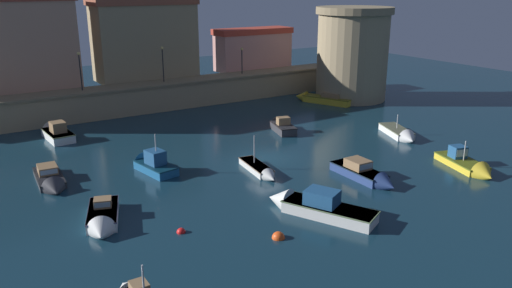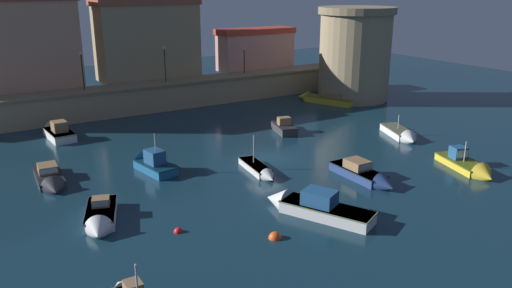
{
  "view_description": "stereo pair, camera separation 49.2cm",
  "coord_description": "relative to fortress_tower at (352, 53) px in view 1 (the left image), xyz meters",
  "views": [
    {
      "loc": [
        -20.94,
        -32.02,
        13.34
      ],
      "look_at": [
        0.0,
        1.37,
        0.78
      ],
      "focal_mm": 35.53,
      "sensor_mm": 36.0,
      "label": 1
    },
    {
      "loc": [
        -20.52,
        -32.28,
        13.34
      ],
      "look_at": [
        0.0,
        1.37,
        0.78
      ],
      "focal_mm": 35.53,
      "sensor_mm": 36.0,
      "label": 2
    }
  ],
  "objects": [
    {
      "name": "quay_lamp_0",
      "position": [
        -29.63,
        7.25,
        0.07
      ],
      "size": [
        0.32,
        0.32,
        3.86
      ],
      "color": "black",
      "rests_on": "quay_wall"
    },
    {
      "name": "quay_wall",
      "position": [
        -20.59,
        7.25,
        -3.93
      ],
      "size": [
        44.59,
        3.45,
        2.98
      ],
      "color": "#9E8966",
      "rests_on": "ground"
    },
    {
      "name": "moored_boat_10",
      "position": [
        -4.42,
        0.14,
        -4.97
      ],
      "size": [
        4.19,
        7.06,
        2.88
      ],
      "rotation": [
        0.0,
        0.0,
        1.98
      ],
      "color": "gold",
      "rests_on": "ground"
    },
    {
      "name": "moored_boat_7",
      "position": [
        -33.59,
        1.91,
        -4.93
      ],
      "size": [
        2.22,
        5.33,
        2.19
      ],
      "rotation": [
        0.0,
        0.0,
        1.65
      ],
      "color": "white",
      "rests_on": "ground"
    },
    {
      "name": "ground_plane",
      "position": [
        -20.59,
        -12.82,
        -5.43
      ],
      "size": [
        110.94,
        110.94,
        0.0
      ],
      "primitive_type": "plane",
      "color": "#112D3D"
    },
    {
      "name": "quay_lamp_2",
      "position": [
        -10.85,
        7.25,
        -0.38
      ],
      "size": [
        0.32,
        0.32,
        3.08
      ],
      "color": "black",
      "rests_on": "quay_wall"
    },
    {
      "name": "quay_lamp_1",
      "position": [
        -20.84,
        7.25,
        0.06
      ],
      "size": [
        0.32,
        0.32,
        3.84
      ],
      "color": "black",
      "rests_on": "quay_wall"
    },
    {
      "name": "fortress_tower",
      "position": [
        0.0,
        0.0,
        0.0
      ],
      "size": [
        8.93,
        8.93,
        10.74
      ],
      "color": "#9E8966",
      "rests_on": "ground"
    },
    {
      "name": "moored_boat_6",
      "position": [
        -17.18,
        -20.73,
        -4.99
      ],
      "size": [
        1.65,
        5.76,
        1.72
      ],
      "rotation": [
        0.0,
        0.0,
        -1.58
      ],
      "color": "navy",
      "rests_on": "ground"
    },
    {
      "name": "moored_boat_0",
      "position": [
        -36.27,
        -9.83,
        -5.11
      ],
      "size": [
        1.94,
        5.46,
        1.6
      ],
      "rotation": [
        0.0,
        0.0,
        -1.62
      ],
      "color": "#333338",
      "rests_on": "ground"
    },
    {
      "name": "moored_boat_11",
      "position": [
        -22.82,
        -15.65,
        -5.15
      ],
      "size": [
        1.7,
        4.97,
        2.92
      ],
      "rotation": [
        0.0,
        0.0,
        -1.69
      ],
      "color": "silver",
      "rests_on": "ground"
    },
    {
      "name": "moored_boat_1",
      "position": [
        -7.19,
        -14.72,
        -5.1
      ],
      "size": [
        3.4,
        5.49,
        2.39
      ],
      "rotation": [
        0.0,
        0.0,
        -1.94
      ],
      "color": "white",
      "rests_on": "ground"
    },
    {
      "name": "moored_boat_2",
      "position": [
        -29.31,
        -10.61,
        -4.92
      ],
      "size": [
        2.46,
        4.85,
        3.44
      ],
      "rotation": [
        0.0,
        0.0,
        1.76
      ],
      "color": "#195689",
      "rests_on": "ground"
    },
    {
      "name": "old_town_backdrop",
      "position": [
        -26.44,
        11.15,
        1.73
      ],
      "size": [
        40.19,
        5.12,
        9.63
      ],
      "color": "tan",
      "rests_on": "ground"
    },
    {
      "name": "mooring_buoy_0",
      "position": [
        -31.53,
        -20.98,
        -5.43
      ],
      "size": [
        0.51,
        0.51,
        0.51
      ],
      "primitive_type": "sphere",
      "color": "red",
      "rests_on": "ground"
    },
    {
      "name": "moored_boat_3",
      "position": [
        -9.3,
        -23.36,
        -5.06
      ],
      "size": [
        3.3,
        5.84,
        2.67
      ],
      "rotation": [
        0.0,
        0.0,
        -1.86
      ],
      "color": "gold",
      "rests_on": "ground"
    },
    {
      "name": "moored_boat_4",
      "position": [
        -23.71,
        -23.0,
        -4.91
      ],
      "size": [
        4.63,
        7.0,
        2.08
      ],
      "rotation": [
        0.0,
        0.0,
        2.03
      ],
      "color": "silver",
      "rests_on": "ground"
    },
    {
      "name": "mooring_buoy_1",
      "position": [
        -27.28,
        -24.42,
        -5.43
      ],
      "size": [
        0.73,
        0.73,
        0.73
      ],
      "primitive_type": "sphere",
      "color": "#EA4C19",
      "rests_on": "ground"
    },
    {
      "name": "moored_boat_9",
      "position": [
        -35.0,
        -17.79,
        -5.06
      ],
      "size": [
        3.16,
        5.25,
        1.62
      ],
      "rotation": [
        0.0,
        0.0,
        -1.9
      ],
      "color": "white",
      "rests_on": "ground"
    },
    {
      "name": "moored_boat_5",
      "position": [
        -14.99,
        -6.99,
        -4.98
      ],
      "size": [
        2.52,
        4.5,
        1.78
      ],
      "rotation": [
        0.0,
        0.0,
        1.31
      ],
      "color": "#333338",
      "rests_on": "ground"
    }
  ]
}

